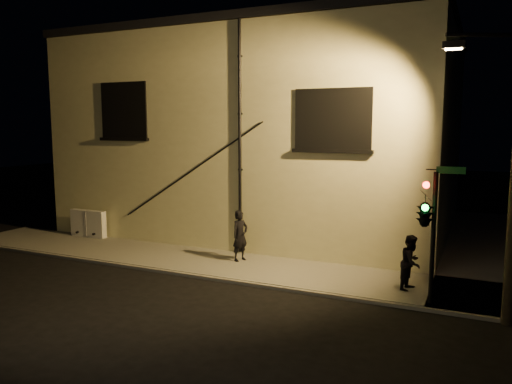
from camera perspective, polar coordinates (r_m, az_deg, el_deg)
The scene contains 7 objects.
ground at distance 15.31m, azimuth -0.62°, elevation -10.58°, with size 90.00×90.00×0.00m, color black.
sidewalk at distance 18.84m, azimuth 8.55°, elevation -7.00°, with size 21.00×16.00×0.12m.
building at distance 23.99m, azimuth 2.08°, elevation 6.68°, with size 16.20×12.23×8.80m.
utility_cabinet at distance 22.26m, azimuth -18.62°, elevation -3.42°, with size 1.71×0.29×1.13m, color white.
pedestrian_a at distance 17.33m, azimuth -1.83°, elevation -5.01°, with size 0.64×0.42×1.76m, color black.
pedestrian_b at distance 15.01m, azimuth 17.32°, elevation -7.68°, with size 0.77×0.60×1.58m, color black.
traffic_signal at distance 13.58m, azimuth 18.81°, elevation -2.17°, with size 1.38×2.14×3.63m.
Camera 1 is at (6.22, -13.15, 4.76)m, focal length 35.00 mm.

